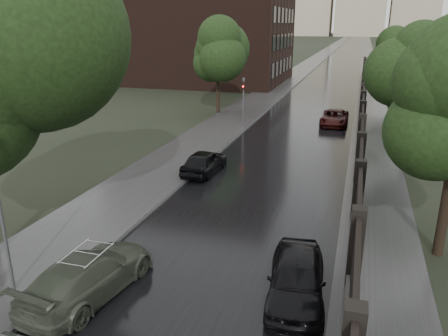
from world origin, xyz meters
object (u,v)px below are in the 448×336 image
Objects in this scene: tree_right_b at (416,74)px; traffic_light at (243,99)px; tree_left_far at (218,56)px; car_right_far at (334,118)px; hatchback_left at (204,162)px; lamp_post at (1,214)px; tree_right_c at (397,55)px; volga_sedan at (89,275)px; car_right_near at (296,278)px.

traffic_light is at bearing 165.76° from tree_right_b.
tree_left_far is 1.64× the size of car_right_far.
lamp_post is at bearing 84.65° from hatchback_left.
traffic_light is 1.02× the size of hatchback_left.
tree_left_far is 1.45× the size of lamp_post.
tree_right_c is 40.67m from lamp_post.
hatchback_left is 15.70m from car_right_far.
tree_right_b is 1.56× the size of car_right_far.
tree_right_c reaches higher than hatchback_left.
tree_left_far reaches higher than lamp_post.
volga_sedan is 1.16× the size of car_right_near.
lamp_post is at bearing -122.18° from tree_right_b.
hatchback_left reaches higher than car_right_far.
lamp_post is (-12.90, -38.50, -2.28)m from tree_right_c.
tree_left_far reaches higher than tree_right_b.
car_right_near is (-4.52, -18.21, -4.24)m from tree_right_b.
tree_right_b is at bearing 70.08° from car_right_near.
tree_left_far is 6.84m from traffic_light.
tree_right_c is at bearing 71.48° from lamp_post.
volga_sedan is at bearing -101.01° from car_right_far.
traffic_light is 22.98m from volga_sedan.
lamp_post is 1.23× the size of car_right_near.
lamp_post reaches higher than car_right_far.
volga_sedan is (-10.57, -37.89, -4.25)m from tree_right_c.
tree_right_b is 14.35m from hatchback_left.
car_right_far is (-0.48, 24.65, -0.08)m from car_right_near.
car_right_far is (6.80, 3.45, -1.77)m from traffic_light.
car_right_far is at bearing -113.41° from tree_right_c.
tree_left_far is at bearing 95.21° from lamp_post.
tree_right_b is at bearing -90.00° from tree_right_c.
car_right_near is (-4.52, -36.21, -4.24)m from tree_right_c.
tree_left_far reaches higher than traffic_light.
tree_right_c reaches higher than traffic_light.
traffic_light is 11.18m from hatchback_left.
tree_right_b is 1.46× the size of volga_sedan.
car_right_far is (7.90, 26.94, -2.05)m from lamp_post.
hatchback_left is at bearing -113.10° from tree_right_c.
tree_left_far is at bearing -72.68° from volga_sedan.
hatchback_left is (-11.10, -26.02, -4.28)m from tree_right_c.
tree_left_far is 28.68m from volga_sedan.
tree_right_b is at bearing 57.82° from lamp_post.
tree_left_far is at bearing 126.47° from traffic_light.
volga_sedan is 6.28m from car_right_near.
hatchback_left is at bearing 116.88° from car_right_near.
tree_right_c is at bearing 51.82° from traffic_light.
tree_left_far is at bearing 106.75° from car_right_near.
tree_left_far is at bearing -71.79° from hatchback_left.
lamp_post reaches higher than traffic_light.
tree_right_b is (15.50, -8.00, -0.29)m from tree_left_far.
tree_right_b is 19.24m from car_right_near.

